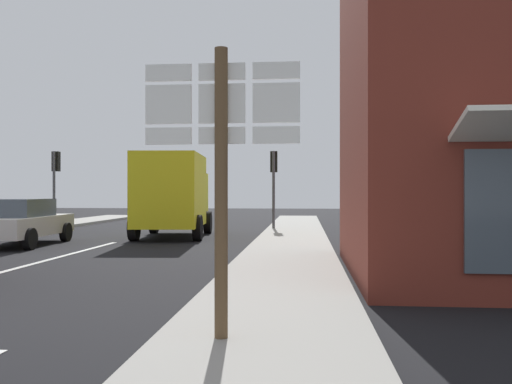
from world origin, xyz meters
name	(u,v)px	position (x,y,z in m)	size (l,w,h in m)	color
ground_plane	(91,249)	(0.00, 10.00, 0.00)	(80.00, 80.00, 0.00)	black
sidewalk_right	(288,257)	(5.88, 8.00, 0.07)	(2.40, 44.00, 0.14)	gray
lane_centre_stripe	(19,268)	(0.00, 6.00, 0.01)	(0.16, 12.00, 0.01)	silver
sedan_far	(21,221)	(-2.60, 10.80, 0.76)	(2.15, 4.29, 1.47)	beige
delivery_truck	(173,193)	(1.42, 14.23, 1.65)	(2.81, 5.15, 3.05)	yellow
route_sign_post	(221,161)	(5.42, 0.32, 2.00)	(1.66, 0.14, 3.20)	brown
traffic_light_far_left	(55,172)	(-4.98, 18.07, 2.62)	(0.30, 0.49, 3.53)	#47474C
traffic_light_far_right	(274,172)	(4.98, 17.65, 2.55)	(0.30, 0.49, 3.44)	#47474C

